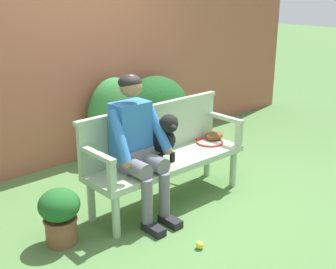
% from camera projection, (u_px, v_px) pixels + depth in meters
% --- Properties ---
extents(ground_plane, '(40.00, 40.00, 0.00)m').
position_uv_depth(ground_plane, '(168.00, 202.00, 4.42)').
color(ground_plane, '#4C753D').
extents(brick_garden_fence, '(8.00, 0.30, 2.29)m').
position_uv_depth(brick_garden_fence, '(71.00, 66.00, 5.27)').
color(brick_garden_fence, '#9E5642').
rests_on(brick_garden_fence, ground).
extents(hedge_bush_mid_right, '(0.74, 0.46, 1.01)m').
position_uv_depth(hedge_bush_mid_right, '(114.00, 117.00, 5.48)').
color(hedge_bush_mid_right, '#337538').
rests_on(hedge_bush_mid_right, ground).
extents(hedge_bush_mid_left, '(1.00, 0.79, 0.95)m').
position_uv_depth(hedge_bush_mid_left, '(155.00, 112.00, 5.84)').
color(hedge_bush_mid_left, '#194C1E').
rests_on(hedge_bush_mid_left, ground).
extents(garden_bench, '(1.70, 0.50, 0.46)m').
position_uv_depth(garden_bench, '(168.00, 165.00, 4.29)').
color(garden_bench, '#9EB793').
rests_on(garden_bench, ground).
extents(bench_backrest, '(1.74, 0.06, 0.50)m').
position_uv_depth(bench_backrest, '(153.00, 129.00, 4.35)').
color(bench_backrest, '#9EB793').
rests_on(bench_backrest, garden_bench).
extents(bench_armrest_left_end, '(0.06, 0.50, 0.28)m').
position_uv_depth(bench_armrest_left_end, '(103.00, 163.00, 3.63)').
color(bench_armrest_left_end, '#9EB793').
rests_on(bench_armrest_left_end, garden_bench).
extents(bench_armrest_right_end, '(0.06, 0.50, 0.28)m').
position_uv_depth(bench_armrest_right_end, '(230.00, 125.00, 4.66)').
color(bench_armrest_right_end, '#9EB793').
rests_on(bench_armrest_right_end, garden_bench).
extents(person_seated, '(0.56, 0.65, 1.33)m').
position_uv_depth(person_seated, '(137.00, 142.00, 3.93)').
color(person_seated, black).
rests_on(person_seated, ground).
extents(dog_on_bench, '(0.32, 0.48, 0.49)m').
position_uv_depth(dog_on_bench, '(164.00, 136.00, 4.16)').
color(dog_on_bench, black).
rests_on(dog_on_bench, garden_bench).
extents(tennis_racket, '(0.35, 0.58, 0.03)m').
position_uv_depth(tennis_racket, '(207.00, 142.00, 4.72)').
color(tennis_racket, red).
rests_on(tennis_racket, garden_bench).
extents(baseball_glove, '(0.23, 0.18, 0.09)m').
position_uv_depth(baseball_glove, '(214.00, 136.00, 4.79)').
color(baseball_glove, brown).
rests_on(baseball_glove, garden_bench).
extents(tennis_ball, '(0.07, 0.07, 0.07)m').
position_uv_depth(tennis_ball, '(200.00, 245.00, 3.62)').
color(tennis_ball, '#CCDB33').
rests_on(tennis_ball, ground).
extents(potted_plant, '(0.35, 0.35, 0.49)m').
position_uv_depth(potted_plant, '(60.00, 214.00, 3.63)').
color(potted_plant, brown).
rests_on(potted_plant, ground).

